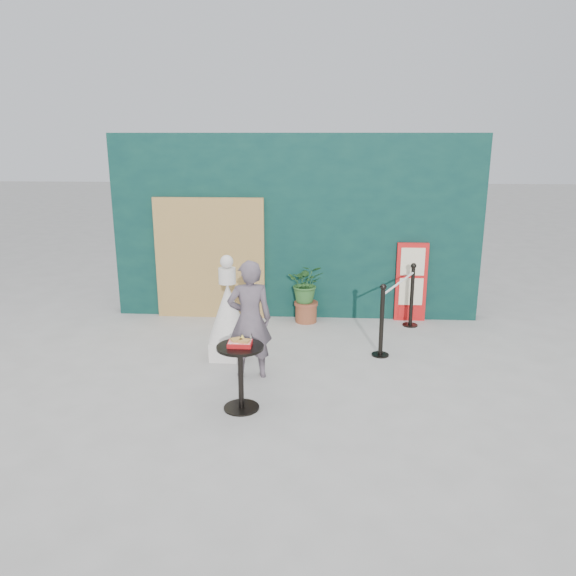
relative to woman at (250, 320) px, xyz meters
name	(u,v)px	position (x,y,z in m)	size (l,w,h in m)	color
ground	(281,397)	(0.44, -0.57, -0.76)	(60.00, 60.00, 0.00)	#ADAAA5
back_wall	(296,227)	(0.44, 2.58, 0.74)	(6.00, 0.30, 3.00)	#092928
bamboo_fence	(210,259)	(-0.96, 2.37, 0.24)	(1.80, 0.08, 2.00)	tan
woman	(250,320)	(0.00, 0.00, 0.00)	(0.55, 0.36, 1.51)	#60535E
menu_board	(411,282)	(2.34, 2.38, -0.11)	(0.50, 0.07, 1.30)	red
statue	(228,316)	(-0.38, 0.62, -0.17)	(0.56, 0.56, 1.44)	silver
cafe_table	(241,367)	(0.01, -0.88, -0.26)	(0.52, 0.52, 0.75)	black
food_basket	(240,343)	(0.01, -0.88, 0.03)	(0.26, 0.19, 0.11)	red
planter	(306,289)	(0.63, 2.19, -0.19)	(0.57, 0.50, 0.97)	brown
stanchion_barrier	(398,308)	(2.01, 1.45, -0.26)	(0.84, 1.54, 1.03)	black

